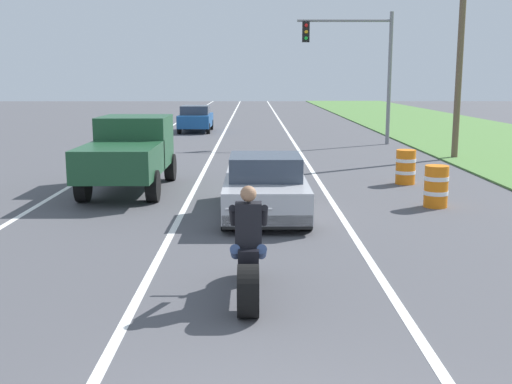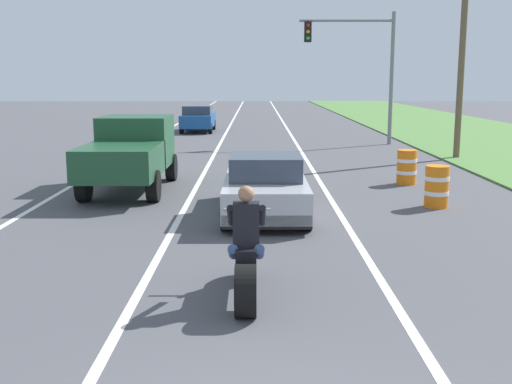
{
  "view_description": "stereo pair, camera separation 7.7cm",
  "coord_description": "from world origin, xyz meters",
  "px_view_note": "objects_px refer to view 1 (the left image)",
  "views": [
    {
      "loc": [
        -0.18,
        -4.01,
        3.05
      ],
      "look_at": [
        -0.12,
        7.2,
        1.0
      ],
      "focal_mm": 43.88,
      "sensor_mm": 36.0,
      "label": 1
    },
    {
      "loc": [
        -0.11,
        -4.01,
        3.05
      ],
      "look_at": [
        -0.12,
        7.2,
        1.0
      ],
      "focal_mm": 43.88,
      "sensor_mm": 36.0,
      "label": 2
    }
  ],
  "objects_px": {
    "pickup_truck_left_lane_dark_green": "(130,150)",
    "construction_barrel_nearest": "(436,186)",
    "motorcycle_with_rider": "(249,259)",
    "traffic_light_mast_near": "(361,57)",
    "construction_barrel_mid": "(406,167)",
    "distant_car_far_ahead": "(196,118)",
    "sports_car_silver": "(265,187)"
  },
  "relations": [
    {
      "from": "sports_car_silver",
      "to": "pickup_truck_left_lane_dark_green",
      "type": "xyz_separation_m",
      "value": [
        -3.63,
        3.05,
        0.48
      ]
    },
    {
      "from": "construction_barrel_nearest",
      "to": "motorcycle_with_rider",
      "type": "bearing_deg",
      "value": -124.83
    },
    {
      "from": "traffic_light_mast_near",
      "to": "construction_barrel_mid",
      "type": "xyz_separation_m",
      "value": [
        -0.52,
        -11.15,
        -3.48
      ]
    },
    {
      "from": "motorcycle_with_rider",
      "to": "traffic_light_mast_near",
      "type": "relative_size",
      "value": 0.37
    },
    {
      "from": "motorcycle_with_rider",
      "to": "traffic_light_mast_near",
      "type": "height_order",
      "value": "traffic_light_mast_near"
    },
    {
      "from": "construction_barrel_mid",
      "to": "distant_car_far_ahead",
      "type": "relative_size",
      "value": 0.25
    },
    {
      "from": "traffic_light_mast_near",
      "to": "construction_barrel_mid",
      "type": "relative_size",
      "value": 6.0
    },
    {
      "from": "traffic_light_mast_near",
      "to": "distant_car_far_ahead",
      "type": "xyz_separation_m",
      "value": [
        -8.23,
        6.92,
        -3.21
      ]
    },
    {
      "from": "pickup_truck_left_lane_dark_green",
      "to": "traffic_light_mast_near",
      "type": "bearing_deg",
      "value": 55.68
    },
    {
      "from": "pickup_truck_left_lane_dark_green",
      "to": "motorcycle_with_rider",
      "type": "bearing_deg",
      "value": -69.18
    },
    {
      "from": "pickup_truck_left_lane_dark_green",
      "to": "construction_barrel_nearest",
      "type": "distance_m",
      "value": 8.08
    },
    {
      "from": "motorcycle_with_rider",
      "to": "pickup_truck_left_lane_dark_green",
      "type": "relative_size",
      "value": 0.46
    },
    {
      "from": "construction_barrel_nearest",
      "to": "construction_barrel_mid",
      "type": "height_order",
      "value": "same"
    },
    {
      "from": "distant_car_far_ahead",
      "to": "motorcycle_with_rider",
      "type": "bearing_deg",
      "value": -83.42
    },
    {
      "from": "motorcycle_with_rider",
      "to": "traffic_light_mast_near",
      "type": "bearing_deg",
      "value": 76.42
    },
    {
      "from": "traffic_light_mast_near",
      "to": "construction_barrel_mid",
      "type": "height_order",
      "value": "traffic_light_mast_near"
    },
    {
      "from": "traffic_light_mast_near",
      "to": "construction_barrel_mid",
      "type": "distance_m",
      "value": 11.69
    },
    {
      "from": "motorcycle_with_rider",
      "to": "construction_barrel_mid",
      "type": "relative_size",
      "value": 2.21
    },
    {
      "from": "sports_car_silver",
      "to": "pickup_truck_left_lane_dark_green",
      "type": "height_order",
      "value": "pickup_truck_left_lane_dark_green"
    },
    {
      "from": "construction_barrel_mid",
      "to": "motorcycle_with_rider",
      "type": "bearing_deg",
      "value": -114.96
    },
    {
      "from": "motorcycle_with_rider",
      "to": "pickup_truck_left_lane_dark_green",
      "type": "distance_m",
      "value": 9.27
    },
    {
      "from": "construction_barrel_nearest",
      "to": "sports_car_silver",
      "type": "bearing_deg",
      "value": -169.16
    },
    {
      "from": "sports_car_silver",
      "to": "traffic_light_mast_near",
      "type": "bearing_deg",
      "value": 72.89
    },
    {
      "from": "motorcycle_with_rider",
      "to": "construction_barrel_mid",
      "type": "distance_m",
      "value": 10.69
    },
    {
      "from": "pickup_truck_left_lane_dark_green",
      "to": "construction_barrel_nearest",
      "type": "relative_size",
      "value": 4.8
    },
    {
      "from": "sports_car_silver",
      "to": "construction_barrel_nearest",
      "type": "xyz_separation_m",
      "value": [
        4.1,
        0.79,
        -0.13
      ]
    },
    {
      "from": "sports_car_silver",
      "to": "distant_car_far_ahead",
      "type": "xyz_separation_m",
      "value": [
        -3.54,
        22.16,
        0.14
      ]
    },
    {
      "from": "traffic_light_mast_near",
      "to": "construction_barrel_nearest",
      "type": "relative_size",
      "value": 6.0
    },
    {
      "from": "traffic_light_mast_near",
      "to": "construction_barrel_nearest",
      "type": "xyz_separation_m",
      "value": [
        -0.59,
        -14.46,
        -3.48
      ]
    },
    {
      "from": "sports_car_silver",
      "to": "distant_car_far_ahead",
      "type": "bearing_deg",
      "value": 99.08
    },
    {
      "from": "traffic_light_mast_near",
      "to": "pickup_truck_left_lane_dark_green",
      "type": "bearing_deg",
      "value": -124.32
    },
    {
      "from": "sports_car_silver",
      "to": "construction_barrel_mid",
      "type": "height_order",
      "value": "sports_car_silver"
    }
  ]
}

